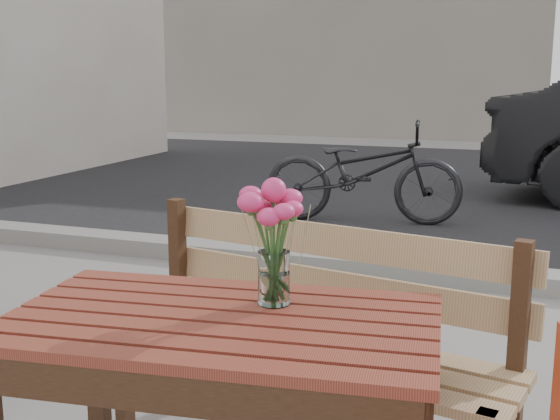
{
  "coord_description": "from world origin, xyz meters",
  "views": [
    {
      "loc": [
        0.76,
        -1.41,
        1.33
      ],
      "look_at": [
        0.12,
        0.38,
        0.95
      ],
      "focal_mm": 45.0,
      "sensor_mm": 36.0,
      "label": 1
    }
  ],
  "objects": [
    {
      "name": "main_vase",
      "position": [
        0.12,
        0.33,
        0.91
      ],
      "size": [
        0.19,
        0.19,
        0.35
      ],
      "color": "white",
      "rests_on": "main_table"
    },
    {
      "name": "bicycle",
      "position": [
        -0.63,
        4.61,
        0.45
      ],
      "size": [
        1.8,
        0.86,
        0.91
      ],
      "primitive_type": "imported",
      "rotation": [
        0.0,
        0.0,
        1.72
      ],
      "color": "black",
      "rests_on": "ground"
    },
    {
      "name": "main_table",
      "position": [
        0.02,
        0.18,
        0.58
      ],
      "size": [
        1.2,
        0.79,
        0.7
      ],
      "rotation": [
        0.0,
        0.0,
        0.12
      ],
      "color": "#5D2418",
      "rests_on": "ground"
    },
    {
      "name": "street",
      "position": [
        0.0,
        5.06,
        0.03
      ],
      "size": [
        30.0,
        8.12,
        0.12
      ],
      "color": "black",
      "rests_on": "ground"
    },
    {
      "name": "main_bench",
      "position": [
        0.12,
        0.72,
        0.53
      ],
      "size": [
        1.46,
        0.68,
        0.87
      ],
      "rotation": [
        0.0,
        0.0,
        -0.2
      ],
      "color": "#A17853",
      "rests_on": "ground"
    }
  ]
}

